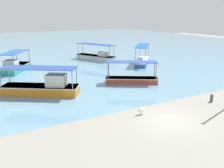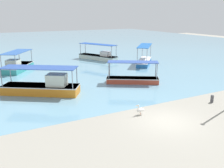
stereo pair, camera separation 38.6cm
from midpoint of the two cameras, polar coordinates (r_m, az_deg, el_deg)
name	(u,v)px [view 1 (the left image)]	position (r m, az deg, el deg)	size (l,w,h in m)	color
ground	(168,121)	(17.57, 12.05, -8.22)	(120.00, 120.00, 0.00)	gray
harbor_water	(28,45)	(61.32, -18.89, 8.36)	(110.00, 90.00, 0.00)	#6391A7
fishing_boat_far_left	(15,66)	(33.81, -21.57, 3.75)	(4.61, 5.65, 2.44)	teal
fishing_boat_far_right	(43,87)	(23.35, -16.01, -0.65)	(6.81, 5.42, 2.47)	orange
fishing_boat_outer	(96,56)	(39.75, -3.87, 6.39)	(4.41, 6.72, 2.44)	silver
fishing_boat_near_right	(132,78)	(26.31, 4.07, 1.27)	(5.40, 4.06, 2.27)	#BB432D
fishing_boat_center	(142,60)	(36.49, 6.60, 5.37)	(5.33, 5.78, 2.68)	#2263AE
pelican	(141,110)	(18.15, 6.07, -5.87)	(0.81, 0.34, 0.80)	#E0997A
mooring_bollard	(212,98)	(22.13, 21.35, -2.94)	(0.26, 0.26, 0.66)	#47474C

